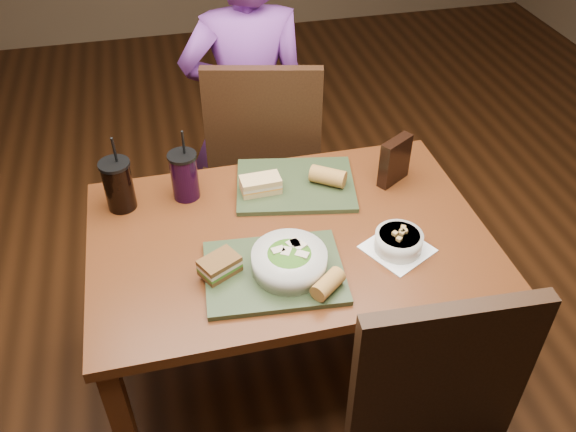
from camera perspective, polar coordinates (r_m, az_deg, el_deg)
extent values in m
plane|color=#381C0B|center=(2.57, 0.00, -14.19)|extent=(6.00, 6.00, 0.00)
cube|color=#542810|center=(2.25, 17.75, -12.88)|extent=(0.06, 0.06, 0.71)
cube|color=#542810|center=(2.54, -15.34, -4.80)|extent=(0.06, 0.06, 0.71)
cube|color=#542810|center=(2.70, 10.62, -0.77)|extent=(0.06, 0.06, 0.71)
cube|color=#542810|center=(2.03, 0.00, -1.96)|extent=(1.30, 0.85, 0.04)
cube|color=black|center=(1.62, 14.10, -14.79)|extent=(0.46, 0.07, 0.55)
cube|color=black|center=(2.78, -3.04, 4.90)|extent=(0.56, 0.56, 0.04)
cube|color=black|center=(2.45, -2.34, 7.90)|extent=(0.46, 0.15, 0.55)
cube|color=black|center=(2.77, -6.11, -2.35)|extent=(0.04, 0.04, 0.47)
cube|color=black|center=(2.82, 1.85, -1.12)|extent=(0.04, 0.04, 0.47)
cube|color=black|center=(3.07, -7.21, 2.47)|extent=(0.04, 0.04, 0.47)
cube|color=black|center=(3.12, 0.00, 3.51)|extent=(0.04, 0.04, 0.47)
imported|color=#6D3085|center=(2.66, -3.74, 9.76)|extent=(0.56, 0.37, 1.51)
cube|color=#2A361E|center=(1.87, -1.29, -5.29)|extent=(0.45, 0.35, 0.02)
cube|color=#2A361E|center=(2.20, 0.70, 2.92)|extent=(0.47, 0.39, 0.02)
cylinder|color=silver|center=(1.84, 0.12, -4.27)|extent=(0.23, 0.23, 0.07)
ellipsoid|color=#427219|center=(1.83, 0.12, -3.97)|extent=(0.19, 0.19, 0.06)
cube|color=beige|center=(1.82, -0.94, -3.23)|extent=(0.04, 0.03, 0.01)
cube|color=beige|center=(1.84, 0.67, -2.60)|extent=(0.03, 0.04, 0.01)
cube|color=beige|center=(1.84, 0.44, -2.53)|extent=(0.05, 0.04, 0.01)
cube|color=beige|center=(1.83, 1.15, -2.84)|extent=(0.05, 0.04, 0.01)
cube|color=beige|center=(1.81, 1.32, -3.63)|extent=(0.05, 0.04, 0.01)
cube|color=beige|center=(1.82, -0.16, -3.36)|extent=(0.04, 0.05, 0.01)
cube|color=white|center=(1.98, 10.20, -3.04)|extent=(0.25, 0.25, 0.00)
cylinder|color=silver|center=(1.96, 10.30, -2.35)|extent=(0.15, 0.15, 0.06)
cylinder|color=black|center=(1.95, 10.38, -1.85)|extent=(0.13, 0.13, 0.01)
cube|color=#B28947|center=(1.96, 10.73, -1.08)|extent=(0.02, 0.02, 0.01)
cube|color=#B28947|center=(1.94, 10.61, -1.58)|extent=(0.02, 0.02, 0.01)
cube|color=#B28947|center=(1.92, 10.35, -2.14)|extent=(0.02, 0.02, 0.01)
cube|color=#B28947|center=(1.95, 10.64, -1.41)|extent=(0.02, 0.02, 0.01)
cube|color=#B28947|center=(1.95, 10.88, -1.39)|extent=(0.02, 0.02, 0.01)
cube|color=#B28947|center=(1.94, 9.98, -1.62)|extent=(0.02, 0.02, 0.01)
cube|color=#593819|center=(1.86, -6.37, -5.07)|extent=(0.14, 0.12, 0.02)
cube|color=#3F721E|center=(1.85, -6.40, -4.78)|extent=(0.14, 0.12, 0.01)
cube|color=beige|center=(1.84, -6.43, -4.52)|extent=(0.14, 0.12, 0.01)
cube|color=#593819|center=(1.83, -6.46, -4.20)|extent=(0.14, 0.12, 0.02)
cube|color=tan|center=(2.16, -2.57, 2.59)|extent=(0.14, 0.08, 0.02)
cube|color=orange|center=(2.15, -2.58, 2.85)|extent=(0.14, 0.08, 0.01)
cube|color=beige|center=(2.15, -2.58, 3.03)|extent=(0.14, 0.08, 0.01)
cube|color=tan|center=(2.14, -2.60, 3.36)|extent=(0.14, 0.08, 0.02)
cylinder|color=#AD7533|center=(1.79, 3.76, -6.37)|extent=(0.12, 0.11, 0.05)
cylinder|color=#AD7533|center=(2.18, 3.76, 3.72)|extent=(0.14, 0.12, 0.06)
cylinder|color=black|center=(2.15, -15.55, 2.68)|extent=(0.10, 0.10, 0.17)
cylinder|color=black|center=(2.09, -15.99, 4.69)|extent=(0.11, 0.11, 0.01)
cylinder|color=black|center=(2.07, -15.93, 5.88)|extent=(0.01, 0.03, 0.11)
cylinder|color=black|center=(2.15, -9.65, 3.63)|extent=(0.09, 0.09, 0.17)
cylinder|color=black|center=(2.10, -9.91, 5.57)|extent=(0.10, 0.10, 0.01)
cylinder|color=black|center=(2.07, -9.76, 6.71)|extent=(0.01, 0.03, 0.11)
cube|color=black|center=(2.22, 9.96, 5.12)|extent=(0.14, 0.11, 0.18)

